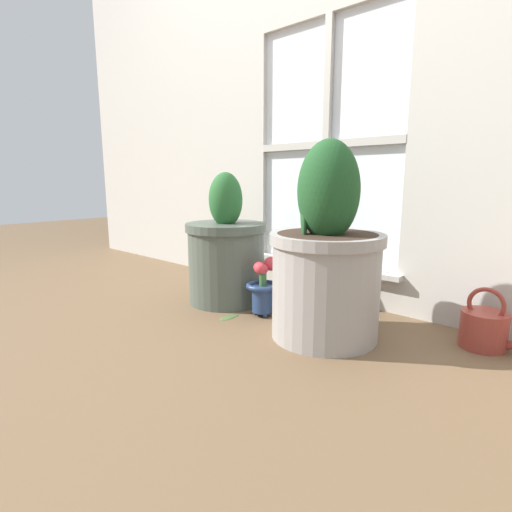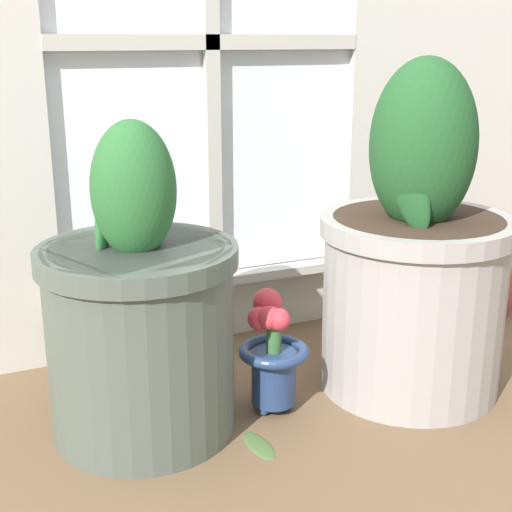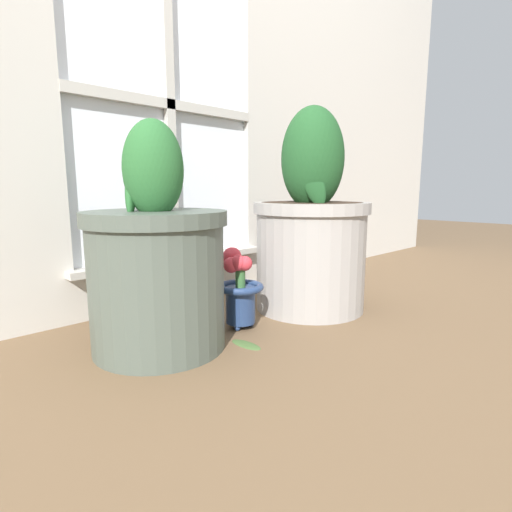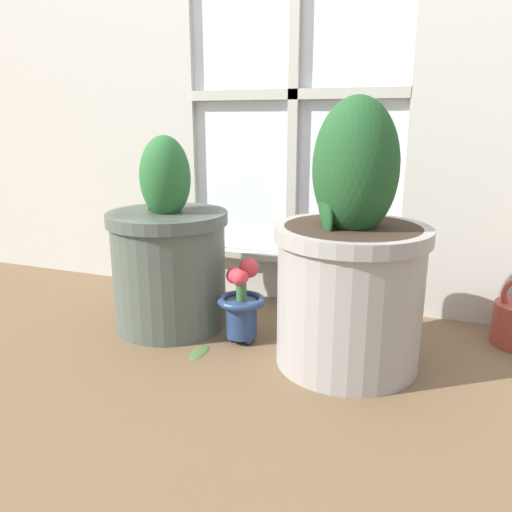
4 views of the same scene
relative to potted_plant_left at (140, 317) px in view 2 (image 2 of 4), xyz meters
The scene contains 6 objects.
ground_plane 0.43m from the potted_plant_left, 31.60° to the right, with size 10.00×10.00×0.00m, color brown.
potted_plant_left is the anchor object (origin of this frame).
potted_plant_right 0.61m from the potted_plant_left, ahead, with size 0.42×0.42×0.74m.
flower_vase 0.30m from the potted_plant_left, ahead, with size 0.15×0.15×0.26m.
watering_can 1.12m from the potted_plant_left, 12.20° to the left, with size 0.28×0.16×0.22m.
fallen_leaf 0.34m from the potted_plant_left, 41.07° to the right, with size 0.05×0.11×0.01m.
Camera 2 is at (-0.62, -1.10, 0.77)m, focal length 50.00 mm.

